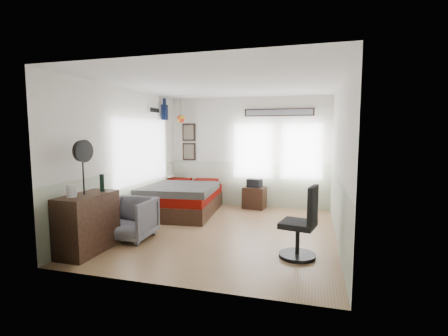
{
  "coord_description": "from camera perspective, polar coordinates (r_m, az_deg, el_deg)",
  "views": [
    {
      "loc": [
        1.58,
        -5.66,
        1.83
      ],
      "look_at": [
        -0.1,
        0.4,
        1.15
      ],
      "focal_mm": 26.0,
      "sensor_mm": 36.0,
      "label": 1
    }
  ],
  "objects": [
    {
      "name": "ground_plane",
      "position": [
        6.15,
        -0.1,
        -11.18
      ],
      "size": [
        4.0,
        4.5,
        0.01
      ],
      "primitive_type": "cube",
      "color": "#956A41"
    },
    {
      "name": "room_shell",
      "position": [
        6.08,
        -0.33,
        4.12
      ],
      "size": [
        4.02,
        4.52,
        2.71
      ],
      "color": "silver",
      "rests_on": "ground_plane"
    },
    {
      "name": "wall_decor",
      "position": [
        8.08,
        -3.95,
        8.07
      ],
      "size": [
        3.55,
        1.32,
        1.44
      ],
      "color": "black",
      "rests_on": "room_shell"
    },
    {
      "name": "bed",
      "position": [
        7.54,
        -7.31,
        -5.36
      ],
      "size": [
        1.66,
        2.22,
        0.67
      ],
      "rotation": [
        0.0,
        0.0,
        0.09
      ],
      "color": "black",
      "rests_on": "ground_plane"
    },
    {
      "name": "dresser",
      "position": [
        5.47,
        -22.83,
        -8.92
      ],
      "size": [
        0.48,
        1.0,
        0.9
      ],
      "primitive_type": "cube",
      "color": "black",
      "rests_on": "ground_plane"
    },
    {
      "name": "armchair",
      "position": [
        5.88,
        -16.28,
        -8.57
      ],
      "size": [
        0.77,
        0.79,
        0.71
      ],
      "primitive_type": "imported",
      "rotation": [
        0.0,
        0.0,
        0.01
      ],
      "color": "slate",
      "rests_on": "ground_plane"
    },
    {
      "name": "nightstand",
      "position": [
        7.97,
        5.37,
        -5.22
      ],
      "size": [
        0.56,
        0.47,
        0.52
      ],
      "primitive_type": "cube",
      "rotation": [
        0.0,
        0.0,
        -0.12
      ],
      "color": "black",
      "rests_on": "ground_plane"
    },
    {
      "name": "task_chair",
      "position": [
        4.94,
        13.54,
        -10.35
      ],
      "size": [
        0.57,
        0.57,
        1.08
      ],
      "rotation": [
        0.0,
        0.0,
        -0.21
      ],
      "color": "black",
      "rests_on": "ground_plane"
    },
    {
      "name": "kettle",
      "position": [
        5.21,
        -25.23,
        -3.67
      ],
      "size": [
        0.16,
        0.14,
        0.18
      ],
      "rotation": [
        0.0,
        0.0,
        -0.15
      ],
      "color": "silver",
      "rests_on": "dresser"
    },
    {
      "name": "bottle",
      "position": [
        5.53,
        -20.66,
        -2.45
      ],
      "size": [
        0.07,
        0.07,
        0.28
      ],
      "primitive_type": "cylinder",
      "color": "black",
      "rests_on": "dresser"
    },
    {
      "name": "stand_fan",
      "position": [
        5.29,
        -23.57,
        2.58
      ],
      "size": [
        0.12,
        0.34,
        0.83
      ],
      "rotation": [
        0.0,
        0.0,
        -0.11
      ],
      "color": "black",
      "rests_on": "dresser"
    },
    {
      "name": "black_bag",
      "position": [
        7.91,
        5.4,
        -2.67
      ],
      "size": [
        0.39,
        0.31,
        0.2
      ],
      "primitive_type": "cube",
      "rotation": [
        0.0,
        0.0,
        -0.29
      ],
      "color": "black",
      "rests_on": "nightstand"
    }
  ]
}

